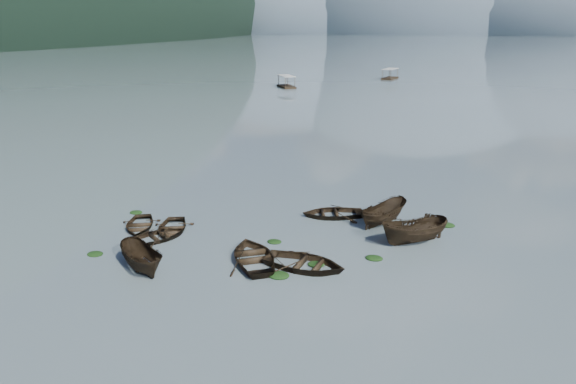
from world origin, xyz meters
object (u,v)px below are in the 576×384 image
(pontoon_centre, at_px, (390,79))
(rowboat_3, at_px, (254,261))
(pontoon_left, at_px, (286,87))
(rowboat_0, at_px, (140,228))

(pontoon_centre, bearing_deg, rowboat_3, -76.20)
(pontoon_left, distance_m, pontoon_centre, 32.44)
(pontoon_left, bearing_deg, rowboat_3, -107.66)
(pontoon_left, bearing_deg, pontoon_centre, 18.11)
(rowboat_0, distance_m, pontoon_centre, 108.26)
(rowboat_0, xyz_separation_m, pontoon_left, (-16.31, 82.39, 0.00))
(rowboat_3, height_order, pontoon_left, pontoon_left)
(pontoon_left, relative_size, pontoon_centre, 1.00)
(rowboat_0, height_order, pontoon_left, pontoon_left)
(rowboat_3, distance_m, pontoon_left, 88.67)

